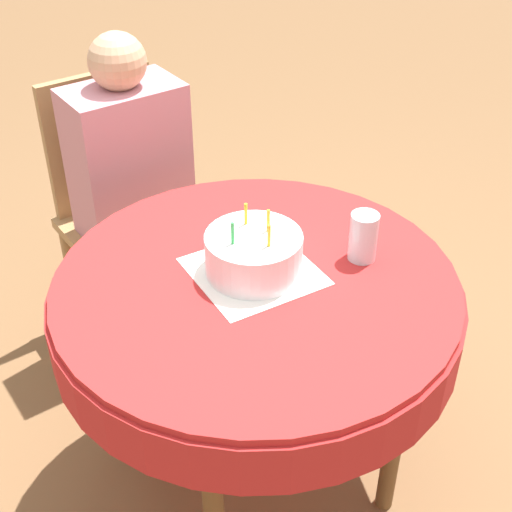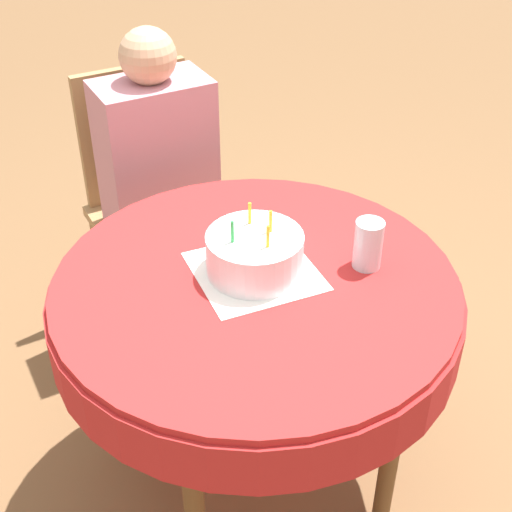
% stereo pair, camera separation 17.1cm
% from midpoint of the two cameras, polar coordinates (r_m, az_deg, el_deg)
% --- Properties ---
extents(ground_plane, '(12.00, 12.00, 0.00)m').
position_cam_midpoint_polar(ground_plane, '(2.28, -2.26, -17.22)').
color(ground_plane, brown).
extents(dining_table, '(1.02, 1.02, 0.76)m').
position_cam_midpoint_polar(dining_table, '(1.80, -2.74, -4.30)').
color(dining_table, '#B22323').
rests_on(dining_table, ground_plane).
extents(chair, '(0.48, 0.48, 0.95)m').
position_cam_midpoint_polar(chair, '(2.55, -12.39, 3.97)').
color(chair, '#A37A4C').
rests_on(chair, ground_plane).
extents(person, '(0.38, 0.34, 1.14)m').
position_cam_midpoint_polar(person, '(2.39, -11.86, 6.48)').
color(person, tan).
rests_on(person, ground_plane).
extents(napkin, '(0.29, 0.29, 0.00)m').
position_cam_midpoint_polar(napkin, '(1.77, -2.96, -1.32)').
color(napkin, white).
rests_on(napkin, dining_table).
extents(birthday_cake, '(0.24, 0.24, 0.16)m').
position_cam_midpoint_polar(birthday_cake, '(1.73, -3.01, 0.08)').
color(birthday_cake, white).
rests_on(birthday_cake, dining_table).
extents(drinking_glass, '(0.07, 0.07, 0.13)m').
position_cam_midpoint_polar(drinking_glass, '(1.78, 5.89, 1.45)').
color(drinking_glass, silver).
rests_on(drinking_glass, dining_table).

